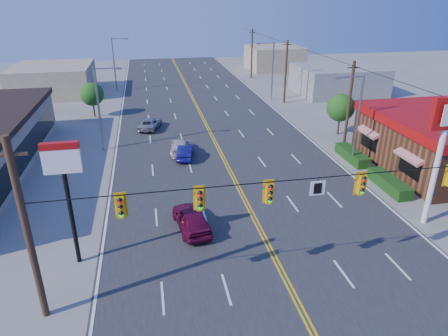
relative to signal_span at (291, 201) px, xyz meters
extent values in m
plane|color=gray|center=(0.12, 0.00, -4.89)|extent=(160.00, 160.00, 0.00)
cube|color=#2D2D30|center=(0.12, 20.00, -4.86)|extent=(20.00, 120.00, 0.06)
cylinder|color=#47301E|center=(-11.88, 0.00, -0.39)|extent=(0.32, 0.32, 9.00)
cylinder|color=black|center=(0.12, 0.00, 1.11)|extent=(24.00, 0.05, 0.05)
cube|color=white|center=(1.32, 0.00, 0.56)|extent=(0.75, 0.04, 0.75)
cube|color=#D89E0C|center=(-7.88, 0.00, 0.54)|extent=(0.55, 0.34, 1.25)
cube|color=#D89E0C|center=(-4.38, 0.00, 0.54)|extent=(0.55, 0.34, 1.25)
cube|color=#D89E0C|center=(-1.08, 0.00, 0.54)|extent=(0.55, 0.34, 1.25)
cube|color=#D89E0C|center=(3.62, 0.00, 0.54)|extent=(0.55, 0.34, 1.25)
cube|color=#194214|center=(11.62, 12.00, -4.44)|extent=(1.20, 9.00, 0.90)
cylinder|color=white|center=(11.12, 4.00, -1.39)|extent=(0.36, 0.36, 7.00)
cylinder|color=black|center=(-10.88, 4.00, -1.89)|extent=(0.24, 0.24, 6.00)
cube|color=white|center=(-10.88, 4.00, 1.31)|extent=(1.90, 0.30, 1.30)
cylinder|color=gray|center=(11.12, 14.00, -0.89)|extent=(0.20, 0.20, 8.00)
cylinder|color=gray|center=(10.02, 14.00, 2.91)|extent=(2.20, 0.12, 0.12)
cube|color=gray|center=(8.92, 14.00, 2.86)|extent=(0.50, 0.25, 0.15)
cylinder|color=gray|center=(11.12, 38.00, -0.89)|extent=(0.20, 0.20, 8.00)
cylinder|color=gray|center=(10.02, 38.00, 2.91)|extent=(2.20, 0.12, 0.12)
cube|color=gray|center=(8.92, 38.00, 2.86)|extent=(0.50, 0.25, 0.15)
cylinder|color=gray|center=(-10.88, 22.00, -0.89)|extent=(0.20, 0.20, 8.00)
cylinder|color=gray|center=(-9.78, 22.00, 2.91)|extent=(2.20, 0.12, 0.12)
cube|color=gray|center=(-8.68, 22.00, 2.86)|extent=(0.50, 0.25, 0.15)
cylinder|color=gray|center=(-10.88, 48.00, -0.89)|extent=(0.20, 0.20, 8.00)
cylinder|color=gray|center=(-9.78, 48.00, 2.91)|extent=(2.20, 0.12, 0.12)
cube|color=gray|center=(-8.68, 48.00, 2.86)|extent=(0.50, 0.25, 0.15)
cylinder|color=#47301E|center=(12.32, 18.00, -0.69)|extent=(0.28, 0.28, 8.40)
cylinder|color=#47301E|center=(12.32, 36.00, -0.69)|extent=(0.28, 0.28, 8.40)
cylinder|color=#47301E|center=(12.32, 54.00, -0.69)|extent=(0.28, 0.28, 8.40)
cylinder|color=#47301E|center=(13.62, 22.00, -3.84)|extent=(0.20, 0.20, 2.10)
sphere|color=#235B19|center=(13.62, 22.00, -1.95)|extent=(2.94, 2.94, 2.94)
cylinder|color=#47301E|center=(-12.88, 34.00, -3.89)|extent=(0.20, 0.20, 2.00)
sphere|color=#235B19|center=(-12.88, 34.00, -2.09)|extent=(2.80, 2.80, 2.80)
cube|color=gray|center=(22.12, 40.00, -2.89)|extent=(12.00, 10.00, 4.00)
cube|color=tan|center=(-19.88, 48.00, -2.79)|extent=(11.00, 12.00, 4.20)
cube|color=tan|center=(19.12, 62.00, -2.69)|extent=(10.00, 10.00, 4.40)
imported|color=maroon|center=(-4.19, 6.09, -4.13)|extent=(2.39, 4.62, 1.50)
imported|color=#12105E|center=(-3.28, 18.27, -4.27)|extent=(2.03, 3.93, 1.24)
imported|color=silver|center=(-3.64, 19.67, -4.25)|extent=(2.26, 4.53, 1.26)
imported|color=#A1A1A6|center=(-6.27, 27.66, -4.29)|extent=(3.10, 4.69, 1.20)
camera|label=1|loc=(-6.38, -15.93, 9.15)|focal=32.00mm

